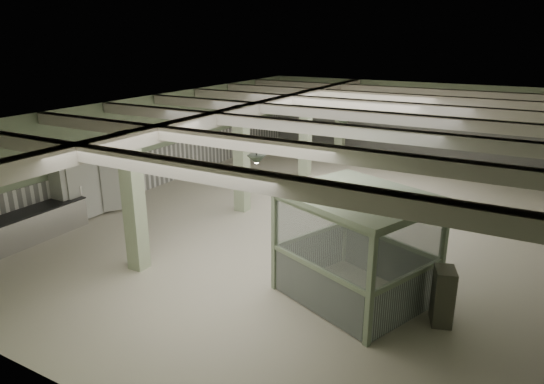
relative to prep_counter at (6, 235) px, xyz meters
The scene contains 26 objects.
floor 9.59m from the prep_counter, 46.95° to the left, with size 20.00×20.00×0.00m, color beige.
ceiling 10.08m from the prep_counter, 46.95° to the left, with size 14.00×20.00×0.02m, color silver.
wall_back 18.26m from the prep_counter, 68.96° to the left, with size 14.00×0.02×3.60m, color #A9C29B.
wall_front 7.32m from the prep_counter, 24.64° to the right, with size 14.00×0.02×3.60m, color #A9C29B.
wall_left 7.14m from the prep_counter, 93.76° to the left, with size 0.02×20.00×3.60m, color #A9C29B.
wainscot_left 7.02m from the prep_counter, 93.56° to the left, with size 0.05×19.90×1.50m, color white.
wainscot_back 18.19m from the prep_counter, 68.93° to the left, with size 13.90×0.05×1.50m, color white.
girder 8.59m from the prep_counter, 60.01° to the left, with size 0.45×19.90×0.40m, color beige.
beam_a 7.20m from the prep_counter, ahead, with size 13.90×0.35×0.32m, color beige.
beam_b 7.45m from the prep_counter, 17.00° to the left, with size 13.90×0.35×0.32m, color beige.
beam_c 8.47m from the prep_counter, 34.53° to the left, with size 13.90×0.35×0.32m, color beige.
beam_d 10.03m from the prep_counter, 46.95° to the left, with size 13.90×0.35×0.32m, color beige.
beam_e 11.91m from the prep_counter, 55.46° to the left, with size 13.90×0.35×0.32m, color beige.
beam_f 13.98m from the prep_counter, 61.41° to the left, with size 13.90×0.35×0.32m, color beige.
beam_g 16.18m from the prep_counter, 65.72° to the left, with size 13.90×0.35×0.32m, color beige.
column_a 4.37m from the prep_counter, 13.90° to the left, with size 0.42×0.42×3.60m, color #B7C9A2.
column_b 7.36m from the prep_counter, 56.05° to the left, with size 0.42×0.42×3.60m, color #B7C9A2.
column_c 11.79m from the prep_counter, 69.83° to the left, with size 0.42×0.42×3.60m, color #B7C9A2.
column_d 15.59m from the prep_counter, 74.93° to the left, with size 0.42×0.42×3.60m, color #B7C9A2.
pendant_front 7.76m from the prep_counter, 15.86° to the left, with size 0.44×0.44×0.22m, color #2B3729.
pendant_mid 10.61m from the prep_counter, 46.81° to the left, with size 0.44×0.44×0.22m, color #2B3729.
pendant_back 14.58m from the prep_counter, 60.61° to the left, with size 0.44×0.44×0.22m, color #2B3729.
prep_counter is the anchor object (origin of this frame).
walkin_cooler 3.06m from the prep_counter, 91.60° to the left, with size 0.99×2.30×2.11m.
guard_booth 9.79m from the prep_counter, 13.93° to the left, with size 3.88×3.61×2.51m.
filing_cabinet 11.62m from the prep_counter, 10.97° to the left, with size 0.40×0.57×1.24m, color #535345.
Camera 1 is at (6.10, -14.29, 5.82)m, focal length 32.00 mm.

